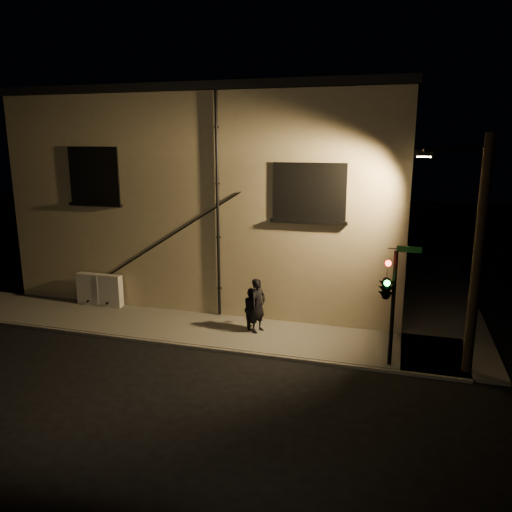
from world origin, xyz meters
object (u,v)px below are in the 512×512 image
(utility_cabinet, at_px, (100,290))
(traffic_signal, at_px, (387,286))
(pedestrian_b, at_px, (252,308))
(streetlamp_pole, at_px, (474,251))
(pedestrian_a, at_px, (258,305))

(utility_cabinet, xyz_separation_m, traffic_signal, (11.42, -2.51, 1.83))
(pedestrian_b, xyz_separation_m, streetlamp_pole, (6.97, -1.39, 2.84))
(utility_cabinet, relative_size, streetlamp_pole, 0.29)
(utility_cabinet, distance_m, streetlamp_pole, 14.19)
(utility_cabinet, distance_m, pedestrian_b, 6.80)
(pedestrian_a, xyz_separation_m, traffic_signal, (4.36, -1.53, 1.52))
(pedestrian_a, distance_m, streetlamp_pole, 7.26)
(pedestrian_b, height_order, traffic_signal, traffic_signal)
(pedestrian_b, height_order, streetlamp_pole, streetlamp_pole)
(streetlamp_pole, bearing_deg, traffic_signal, -170.06)
(utility_cabinet, xyz_separation_m, pedestrian_b, (6.76, -0.73, 0.10))
(pedestrian_b, xyz_separation_m, traffic_signal, (4.66, -1.79, 1.73))
(utility_cabinet, xyz_separation_m, streetlamp_pole, (13.73, -2.11, 2.94))
(utility_cabinet, height_order, streetlamp_pole, streetlamp_pole)
(pedestrian_a, height_order, traffic_signal, traffic_signal)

